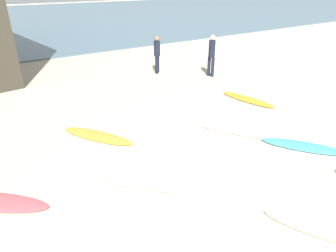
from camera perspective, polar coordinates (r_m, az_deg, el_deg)
The scene contains 10 objects.
ocean_water at distance 37.57m, azimuth -29.13°, elevation 17.12°, with size 120.00×40.00×0.08m, color slate.
surfboard_1 at distance 11.26m, azimuth 14.87°, elevation 4.92°, with size 0.49×2.14×0.08m, color orange.
surfboard_3 at distance 6.57m, azimuth -5.10°, elevation -10.48°, with size 0.52×1.99×0.09m, color silver.
surfboard_4 at distance 6.22m, azimuth 29.23°, elevation -16.95°, with size 0.60×2.40×0.09m, color #EAEFBD.
surfboard_5 at distance 5.21m, azimuth 0.93°, elevation -22.67°, with size 0.52×2.44×0.07m, color silver.
surfboard_7 at distance 8.58m, azimuth 24.34°, elevation -3.53°, with size 0.55×2.09×0.08m, color #45A1D8.
surfboard_8 at distance 8.84m, azimuth 14.15°, elevation -1.01°, with size 0.57×2.58×0.07m, color white.
surfboard_9 at distance 8.57m, azimuth -13.28°, elevation -1.85°, with size 0.53×2.26×0.07m, color gold.
beachgoer_near at distance 14.04m, azimuth -2.10°, elevation 13.70°, with size 0.40×0.40×1.67m.
beachgoer_mid at distance 13.65m, azimuth 8.29°, elevation 13.48°, with size 0.34×0.34×1.81m.
Camera 1 is at (-4.04, -1.20, 3.96)m, focal length 32.07 mm.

